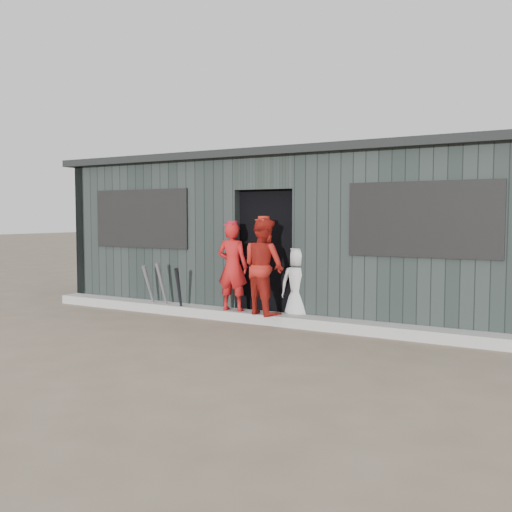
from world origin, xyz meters
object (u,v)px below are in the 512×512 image
Objects in this scene: bat_right at (179,292)px; dugout at (305,234)px; bat_left at (150,288)px; player_red_right at (264,266)px; bat_mid at (163,288)px; player_grey_back at (299,285)px; player_red_left at (233,267)px.

bat_right is 0.10× the size of dugout.
player_red_right is (2.19, -0.02, 0.47)m from bat_left.
dugout reaches higher than bat_mid.
dugout is (1.70, 1.80, 0.86)m from bat_mid.
player_grey_back is at bearing 7.98° from bat_left.
dugout reaches higher than bat_left.
dugout is at bearing -80.83° from player_grey_back.
player_red_left is at bearing 2.99° from bat_mid.
bat_right is 0.57× the size of player_red_right.
bat_mid is 1.94m from player_red_right.
player_red_right reaches higher than bat_mid.
player_red_left is 1.05m from player_grey_back.
dugout reaches higher than player_grey_back.
dugout reaches higher than player_red_right.
player_grey_back is at bearing -68.14° from dugout.
player_grey_back is at bearing -111.60° from player_red_right.
bat_right is at bearing 25.90° from player_red_right.
player_red_right reaches higher than player_grey_back.
player_red_right reaches higher than bat_left.
bat_left is at bearing 174.72° from bat_mid.
bat_right is 1.02m from player_red_left.
player_red_right is at bearing -0.63° from bat_left.
player_red_right is 0.62m from player_grey_back.
bat_left is 0.30m from bat_mid.
bat_left is 0.70m from bat_right.
player_red_right is at bearing 0.12° from bat_mid.
bat_left is 0.60× the size of player_red_left.
bat_left is at bearing -4.70° from player_grey_back.
bat_mid is at bearing -133.41° from dugout.
bat_mid is 0.63× the size of player_red_left.
bat_mid is 2.31m from player_grey_back.
player_red_left is 1.18× the size of player_grey_back.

